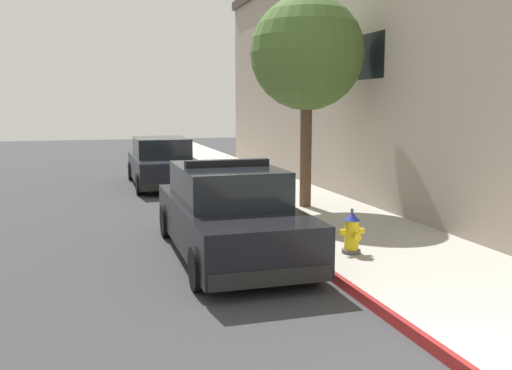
% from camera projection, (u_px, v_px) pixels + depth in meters
% --- Properties ---
extents(ground_plane, '(32.21, 60.00, 0.20)m').
position_uv_depth(ground_plane, '(50.00, 223.00, 12.83)').
color(ground_plane, '#353538').
extents(sidewalk_pavement, '(3.14, 60.00, 0.15)m').
position_uv_depth(sidewalk_pavement, '(293.00, 203.00, 14.50)').
color(sidewalk_pavement, '#ADA89E').
rests_on(sidewalk_pavement, ground).
extents(curb_painted_edge, '(0.08, 60.00, 0.15)m').
position_uv_depth(curb_painted_edge, '(233.00, 206.00, 14.05)').
color(curb_painted_edge, maroon).
rests_on(curb_painted_edge, ground).
extents(storefront_building, '(7.21, 26.39, 7.25)m').
position_uv_depth(storefront_building, '(491.00, 65.00, 14.39)').
color(storefront_building, gray).
rests_on(storefront_building, ground).
extents(police_cruiser, '(1.94, 4.84, 1.68)m').
position_uv_depth(police_cruiser, '(228.00, 213.00, 9.69)').
color(police_cruiser, black).
rests_on(police_cruiser, ground).
extents(parked_car_silver_ahead, '(1.94, 4.84, 1.56)m').
position_uv_depth(parked_car_silver_ahead, '(162.00, 163.00, 18.06)').
color(parked_car_silver_ahead, black).
rests_on(parked_car_silver_ahead, ground).
extents(fire_hydrant, '(0.44, 0.40, 0.76)m').
position_uv_depth(fire_hydrant, '(352.00, 233.00, 9.30)').
color(fire_hydrant, '#4C4C51').
rests_on(fire_hydrant, sidewalk_pavement).
extents(street_tree, '(2.71, 2.71, 5.05)m').
position_uv_depth(street_tree, '(307.00, 54.00, 13.14)').
color(street_tree, brown).
rests_on(street_tree, sidewalk_pavement).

